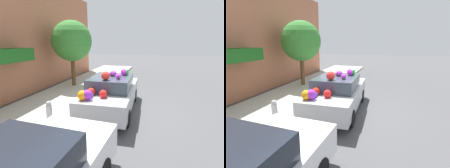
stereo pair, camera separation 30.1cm
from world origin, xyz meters
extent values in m
plane|color=#4C4C4F|center=(0.00, 0.00, 0.00)|extent=(60.00, 60.00, 0.00)
cube|color=#B2ADA3|center=(0.00, 2.70, 0.06)|extent=(24.00, 3.20, 0.13)
cube|color=#B26B4C|center=(0.00, 4.95, 3.03)|extent=(18.00, 0.30, 6.06)
cylinder|color=brown|center=(2.94, 3.26, 1.03)|extent=(0.24, 0.24, 1.81)
sphere|color=#388433|center=(2.94, 3.26, 2.75)|extent=(2.33, 2.33, 2.33)
cylinder|color=#B2B2B7|center=(-1.76, 1.74, 0.40)|extent=(0.20, 0.20, 0.55)
sphere|color=#B2B2B7|center=(-1.76, 1.74, 0.74)|extent=(0.18, 0.18, 0.18)
cube|color=#B7BABF|center=(0.00, 0.05, 0.63)|extent=(4.19, 1.90, 0.67)
cube|color=#333D47|center=(-0.16, 0.04, 1.19)|extent=(1.92, 1.59, 0.47)
cylinder|color=black|center=(1.23, 0.89, 0.29)|extent=(0.59, 0.21, 0.58)
cylinder|color=black|center=(1.31, -0.67, 0.29)|extent=(0.59, 0.21, 0.58)
cylinder|color=black|center=(-1.31, 0.76, 0.29)|extent=(0.59, 0.21, 0.58)
cylinder|color=black|center=(-1.23, -0.80, 0.29)|extent=(0.59, 0.21, 0.58)
sphere|color=orange|center=(-1.73, 0.52, 1.11)|extent=(0.42, 0.42, 0.31)
sphere|color=red|center=(-0.79, 0.06, 1.58)|extent=(0.31, 0.31, 0.31)
sphere|color=red|center=(-1.34, -0.02, 1.09)|extent=(0.32, 0.32, 0.26)
sphere|color=blue|center=(-1.42, 0.38, 1.05)|extent=(0.20, 0.20, 0.18)
ellipsoid|color=white|center=(0.44, -0.35, 1.58)|extent=(0.39, 0.43, 0.30)
sphere|color=orange|center=(1.01, 0.24, 1.08)|extent=(0.27, 0.27, 0.24)
sphere|color=red|center=(-1.18, 0.44, 1.09)|extent=(0.36, 0.36, 0.26)
ellipsoid|color=purple|center=(0.00, 0.00, 1.54)|extent=(0.34, 0.33, 0.22)
ellipsoid|color=pink|center=(0.16, 0.10, 1.51)|extent=(0.34, 0.33, 0.16)
sphere|color=#AB27CA|center=(0.98, -0.26, 1.11)|extent=(0.42, 0.42, 0.30)
sphere|color=red|center=(0.94, -0.25, 1.11)|extent=(0.34, 0.34, 0.30)
ellipsoid|color=#B228C8|center=(0.21, -0.37, 1.56)|extent=(0.30, 0.32, 0.26)
sphere|color=green|center=(0.41, -0.43, 1.55)|extent=(0.34, 0.34, 0.24)
sphere|color=purple|center=(-1.67, 0.39, 1.12)|extent=(0.35, 0.35, 0.33)
sphere|color=#AF38B7|center=(-0.50, -0.33, 1.52)|extent=(0.25, 0.25, 0.19)
cylinder|color=black|center=(-3.73, 0.72, 0.30)|extent=(0.61, 0.21, 0.60)
camera|label=1|loc=(-6.46, -1.72, 2.74)|focal=28.00mm
camera|label=2|loc=(-6.37, -2.01, 2.74)|focal=28.00mm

